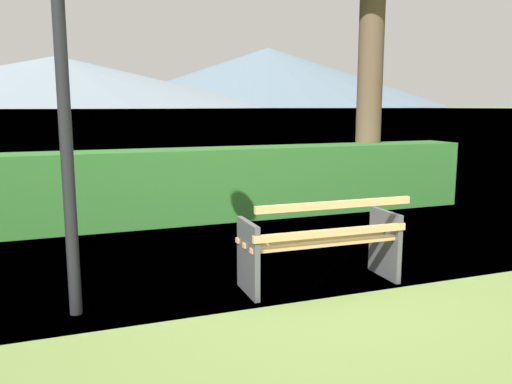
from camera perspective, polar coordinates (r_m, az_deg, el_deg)
name	(u,v)px	position (r m, az deg, el deg)	size (l,w,h in m)	color
ground_plane	(318,284)	(5.15, 6.82, -9.93)	(1400.00, 1400.00, 0.00)	olive
water_surface	(61,109)	(313.94, -20.53, 8.51)	(620.00, 620.00, 0.00)	#7A99A8
park_bench	(322,243)	(4.98, 7.21, -5.56)	(1.54, 0.60, 0.87)	tan
hedge_row	(222,184)	(7.90, -3.78, 0.93)	(8.25, 0.71, 1.08)	#2D6B28
distant_hills	(82,75)	(582.38, -18.55, 12.09)	(838.42, 473.64, 79.76)	gray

